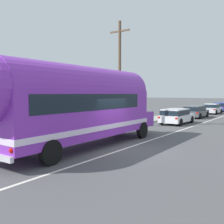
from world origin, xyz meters
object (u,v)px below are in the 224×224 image
object	(u,v)px
utility_pole	(120,73)
car_lead	(176,115)
car_second	(196,111)
car_third	(212,108)
painted_bus	(76,103)
car_fourth	(222,106)

from	to	relation	value
utility_pole	car_lead	xyz separation A→B (m)	(2.93, 4.88, -3.64)
utility_pole	car_second	xyz separation A→B (m)	(2.54, 11.88, -3.63)
car_second	car_third	size ratio (longest dim) A/B	1.04
painted_bus	car_fourth	bearing A→B (deg)	90.30
car_lead	car_second	bearing A→B (deg)	93.17
car_lead	painted_bus	bearing A→B (deg)	-90.69
utility_pole	car_fourth	xyz separation A→B (m)	(2.60, 25.09, -3.62)
painted_bus	car_second	bearing A→B (deg)	90.67
utility_pole	car_lead	distance (m)	6.76
car_lead	car_fourth	distance (m)	20.21
utility_pole	painted_bus	world-z (taller)	utility_pole
car_lead	car_second	distance (m)	7.01
utility_pole	car_third	world-z (taller)	utility_pole
utility_pole	car_lead	world-z (taller)	utility_pole
utility_pole	car_third	size ratio (longest dim) A/B	1.99
painted_bus	car_fourth	size ratio (longest dim) A/B	2.46
painted_bus	car_third	world-z (taller)	painted_bus
car_lead	car_second	xyz separation A→B (m)	(-0.39, 7.00, 0.01)
car_lead	car_second	world-z (taller)	same
car_third	car_fourth	distance (m)	6.03
car_third	car_fourth	bearing A→B (deg)	89.48
utility_pole	car_fourth	world-z (taller)	utility_pole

